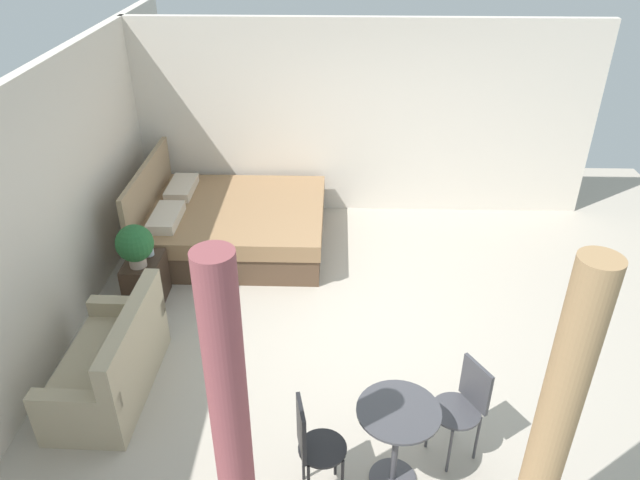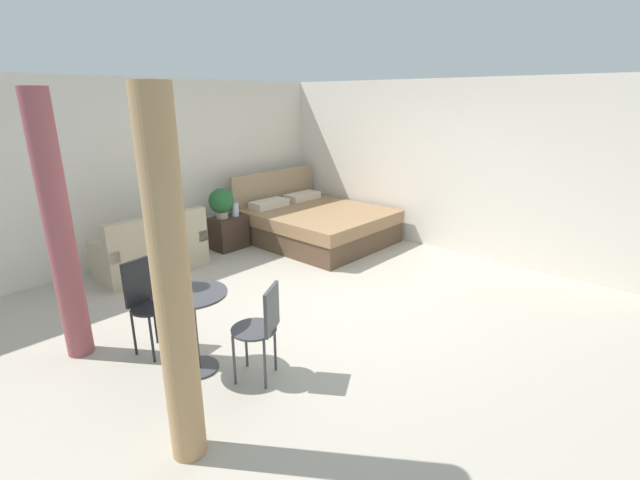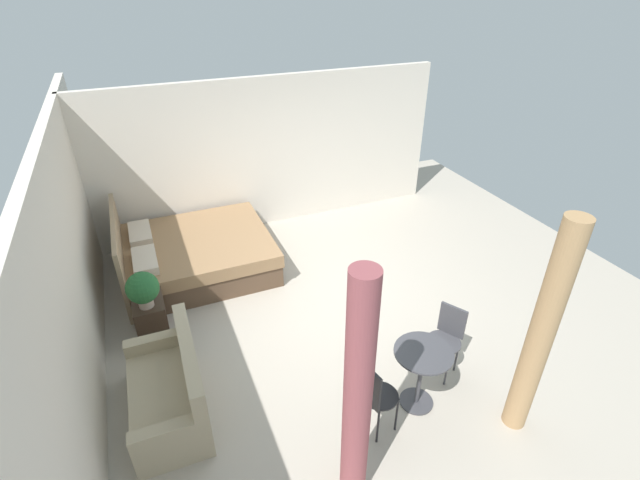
# 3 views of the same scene
# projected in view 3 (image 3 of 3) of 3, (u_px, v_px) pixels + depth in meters

# --- Properties ---
(ground_plane) EXTENTS (8.52, 9.20, 0.02)m
(ground_plane) POSITION_uv_depth(u_px,v_px,m) (334.00, 305.00, 6.58)
(ground_plane) COLOR #B2A899
(wall_back) EXTENTS (8.52, 0.12, 2.64)m
(wall_back) POSITION_uv_depth(u_px,v_px,m) (70.00, 278.00, 4.86)
(wall_back) COLOR silver
(wall_back) RESTS_ON ground
(wall_right) EXTENTS (0.12, 6.20, 2.64)m
(wall_right) POSITION_uv_depth(u_px,v_px,m) (271.00, 153.00, 8.08)
(wall_right) COLOR silver
(wall_right) RESTS_ON ground
(bed) EXTENTS (1.94, 2.22, 1.11)m
(bed) POSITION_uv_depth(u_px,v_px,m) (194.00, 254.00, 7.16)
(bed) COLOR brown
(bed) RESTS_ON ground
(couch) EXTENTS (1.43, 0.76, 0.88)m
(couch) POSITION_uv_depth(u_px,v_px,m) (171.00, 392.00, 4.86)
(couch) COLOR tan
(couch) RESTS_ON ground
(nightstand) EXTENTS (0.54, 0.38, 0.53)m
(nightstand) POSITION_uv_depth(u_px,v_px,m) (151.00, 317.00, 5.93)
(nightstand) COLOR #38281E
(nightstand) RESTS_ON ground
(potted_plant) EXTENTS (0.40, 0.40, 0.48)m
(potted_plant) POSITION_uv_depth(u_px,v_px,m) (143.00, 289.00, 5.58)
(potted_plant) COLOR tan
(potted_plant) RESTS_ON nightstand
(vase) EXTENTS (0.11, 0.11, 0.22)m
(vase) POSITION_uv_depth(u_px,v_px,m) (148.00, 288.00, 5.85)
(vase) COLOR silver
(vase) RESTS_ON nightstand
(balcony_table) EXTENTS (0.62, 0.62, 0.76)m
(balcony_table) POSITION_uv_depth(u_px,v_px,m) (421.00, 368.00, 4.84)
(balcony_table) COLOR #3F3F44
(balcony_table) RESTS_ON ground
(cafe_chair_near_window) EXTENTS (0.43, 0.43, 0.93)m
(cafe_chair_near_window) POSITION_uv_depth(u_px,v_px,m) (375.00, 394.00, 4.51)
(cafe_chair_near_window) COLOR black
(cafe_chair_near_window) RESTS_ON ground
(cafe_chair_near_couch) EXTENTS (0.54, 0.54, 0.88)m
(cafe_chair_near_couch) POSITION_uv_depth(u_px,v_px,m) (447.00, 334.00, 5.27)
(cafe_chair_near_couch) COLOR #3F3F44
(cafe_chair_near_couch) RESTS_ON ground
(curtain_left) EXTENTS (0.23, 0.23, 2.46)m
(curtain_left) POSITION_uv_depth(u_px,v_px,m) (541.00, 334.00, 4.27)
(curtain_left) COLOR tan
(curtain_left) RESTS_ON ground
(curtain_right) EXTENTS (0.24, 0.24, 2.46)m
(curtain_right) POSITION_uv_depth(u_px,v_px,m) (358.00, 398.00, 3.64)
(curtain_right) COLOR #994C51
(curtain_right) RESTS_ON ground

